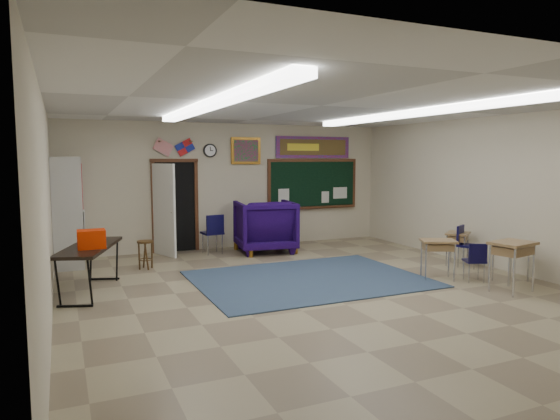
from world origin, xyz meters
name	(u,v)px	position (x,y,z in m)	size (l,w,h in m)	color
floor	(320,291)	(0.00, 0.00, 0.00)	(9.00, 9.00, 0.00)	gray
back_wall	(232,186)	(0.00, 4.50, 1.50)	(8.00, 0.04, 3.00)	beige
left_wall	(47,211)	(-4.00, 0.00, 1.50)	(0.04, 9.00, 3.00)	beige
right_wall	(503,193)	(4.00, 0.00, 1.50)	(0.04, 9.00, 3.00)	beige
ceiling	(322,106)	(0.00, 0.00, 3.00)	(8.00, 9.00, 0.04)	white
area_rug	(309,279)	(0.20, 0.80, 0.01)	(4.00, 3.00, 0.02)	#2C4155
fluorescent_strips	(322,109)	(0.00, 0.00, 2.94)	(3.86, 6.00, 0.10)	white
doorway	(172,207)	(-1.50, 4.35, 1.06)	(1.10, 0.89, 2.16)	black
chalkboard	(313,185)	(2.20, 4.46, 1.46)	(2.55, 0.14, 1.30)	#4E2916
bulletin_board	(313,147)	(2.20, 4.47, 2.45)	(2.10, 0.05, 0.55)	red
framed_art_print	(246,151)	(0.35, 4.47, 2.35)	(0.75, 0.05, 0.65)	#8B5B1B
wall_clock	(210,151)	(-0.55, 4.47, 2.35)	(0.32, 0.05, 0.32)	black
wall_flags	(174,145)	(-1.40, 4.44, 2.48)	(1.16, 0.06, 0.70)	red
storage_cabinet	(67,212)	(-3.71, 3.85, 1.10)	(0.59, 1.25, 2.20)	#AFAEAA
wingback_armchair	(265,226)	(0.50, 3.61, 0.60)	(1.29, 1.32, 1.20)	#16053A
student_chair_reading	(212,234)	(-0.70, 3.86, 0.45)	(0.45, 0.45, 0.91)	black
student_chair_desk_a	(474,262)	(2.81, -0.51, 0.35)	(0.35, 0.35, 0.70)	black
student_chair_desk_b	(469,247)	(3.59, 0.41, 0.41)	(0.41, 0.41, 0.83)	black
student_desk_front_left	(438,257)	(2.34, -0.12, 0.40)	(0.73, 0.67, 0.71)	olive
student_desk_front_right	(457,247)	(3.56, 0.69, 0.37)	(0.69, 0.67, 0.67)	olive
student_desk_back_left	(512,264)	(2.85, -1.28, 0.46)	(0.78, 0.64, 0.83)	olive
student_desk_back_right	(511,259)	(3.42, -0.76, 0.39)	(0.62, 0.49, 0.70)	olive
folding_table	(90,267)	(-3.43, 1.45, 0.42)	(1.19, 1.96, 1.06)	black
wooden_stool	(146,254)	(-2.35, 2.86, 0.29)	(0.32, 0.32, 0.56)	#493116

